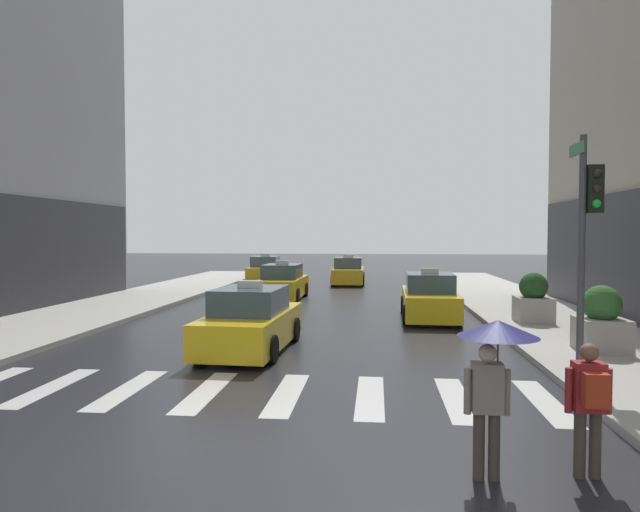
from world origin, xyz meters
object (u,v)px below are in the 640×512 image
at_px(taxi_lead, 251,322).
at_px(taxi_fourth, 348,272).
at_px(taxi_fifth, 266,270).
at_px(planter_near_corner, 602,322).
at_px(taxi_third, 283,284).
at_px(traffic_light_pole, 587,220).
at_px(taxi_second, 429,299).
at_px(planter_mid_block, 533,300).
at_px(pedestrian_with_backpack, 589,400).
at_px(pedestrian_with_umbrella, 494,355).

xyz_separation_m(taxi_lead, taxi_fourth, (1.51, 19.34, 0.00)).
relative_size(taxi_fifth, planter_near_corner, 2.88).
bearing_deg(taxi_third, taxi_lead, -84.35).
relative_size(taxi_lead, taxi_fifth, 1.00).
relative_size(traffic_light_pole, taxi_second, 1.05).
height_order(taxi_lead, taxi_fifth, same).
height_order(taxi_fourth, taxi_fifth, same).
bearing_deg(taxi_fifth, traffic_light_pole, -63.95).
height_order(taxi_lead, planter_near_corner, taxi_lead).
height_order(taxi_lead, taxi_second, same).
bearing_deg(taxi_fifth, planter_mid_block, -53.06).
xyz_separation_m(taxi_third, pedestrian_with_backpack, (6.87, -18.14, 0.25)).
distance_m(taxi_lead, planter_near_corner, 8.61).
height_order(taxi_second, planter_mid_block, taxi_second).
height_order(taxi_fourth, planter_near_corner, taxi_fourth).
bearing_deg(taxi_lead, planter_mid_block, 29.04).
xyz_separation_m(taxi_third, planter_mid_block, (9.37, -6.66, 0.15)).
xyz_separation_m(traffic_light_pole, taxi_fourth, (-5.87, 21.62, -2.53)).
xyz_separation_m(taxi_second, taxi_fifth, (-8.90, 14.82, 0.00)).
relative_size(traffic_light_pole, planter_near_corner, 3.00).
height_order(taxi_third, taxi_fourth, same).
relative_size(taxi_third, pedestrian_with_umbrella, 2.35).
height_order(traffic_light_pole, pedestrian_with_backpack, traffic_light_pole).
distance_m(taxi_fifth, pedestrian_with_umbrella, 28.96).
height_order(pedestrian_with_umbrella, planter_near_corner, pedestrian_with_umbrella).
xyz_separation_m(taxi_lead, planter_mid_block, (8.26, 4.58, 0.15)).
bearing_deg(taxi_fifth, pedestrian_with_backpack, -70.81).
height_order(taxi_fifth, planter_near_corner, taxi_fifth).
distance_m(taxi_fourth, planter_near_corner, 20.54).
relative_size(taxi_lead, taxi_second, 1.01).
relative_size(planter_near_corner, planter_mid_block, 1.00).
distance_m(taxi_third, planter_near_corner, 14.81).
bearing_deg(planter_near_corner, pedestrian_with_umbrella, -119.46).
distance_m(taxi_second, pedestrian_with_umbrella, 12.91).
bearing_deg(planter_near_corner, traffic_light_pole, -117.70).
relative_size(pedestrian_with_umbrella, planter_near_corner, 1.21).
distance_m(traffic_light_pole, pedestrian_with_backpack, 5.40).
bearing_deg(pedestrian_with_umbrella, taxi_fourth, 96.69).
relative_size(taxi_third, planter_near_corner, 2.85).
bearing_deg(planter_mid_block, taxi_fourth, 114.57).
bearing_deg(taxi_fourth, taxi_fifth, 166.05).
relative_size(taxi_third, taxi_fifth, 0.99).
distance_m(traffic_light_pole, taxi_second, 8.82).
height_order(pedestrian_with_backpack, planter_mid_block, planter_mid_block).
bearing_deg(pedestrian_with_umbrella, taxi_lead, 123.20).
bearing_deg(planter_mid_block, pedestrian_with_backpack, -102.28).
relative_size(taxi_fifth, pedestrian_with_umbrella, 2.38).
bearing_deg(taxi_second, taxi_third, 138.82).
bearing_deg(taxi_fourth, taxi_lead, -94.46).
bearing_deg(pedestrian_with_umbrella, taxi_third, 107.36).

